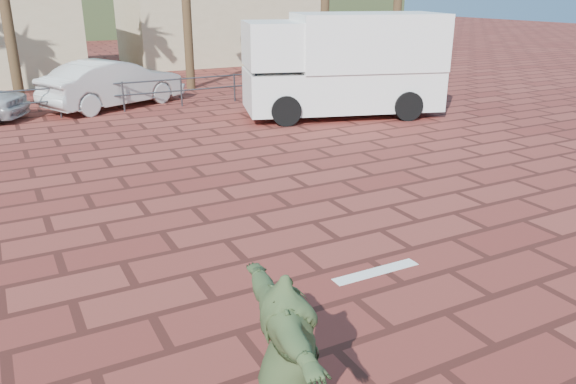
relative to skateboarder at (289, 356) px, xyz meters
The scene contains 9 objects.
ground 4.08m from the skateboarder, 60.78° to the left, with size 120.00×120.00×0.00m, color maroon.
paint_stripe 3.60m from the skateboarder, 40.67° to the left, with size 1.40×0.22×0.01m, color white.
guardrail 15.59m from the skateboarder, 82.85° to the left, with size 24.06×0.06×1.00m.
building_east 29.26m from the skateboarder, 70.11° to the left, with size 10.60×6.60×5.00m.
hill_front 53.54m from the skateboarder, 87.92° to the left, with size 70.00×18.00×6.00m, color #384C28.
skateboarder is the anchor object (origin of this frame).
campervan 14.25m from the skateboarder, 55.10° to the left, with size 6.61×4.24×3.18m.
car_white 16.57m from the skateboarder, 83.58° to the left, with size 1.72×4.93×1.63m, color silver.
street_sign 17.47m from the skateboarder, 62.35° to the left, with size 0.39×0.15×1.97m.
Camera 1 is at (-3.83, -7.04, 3.87)m, focal length 35.00 mm.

